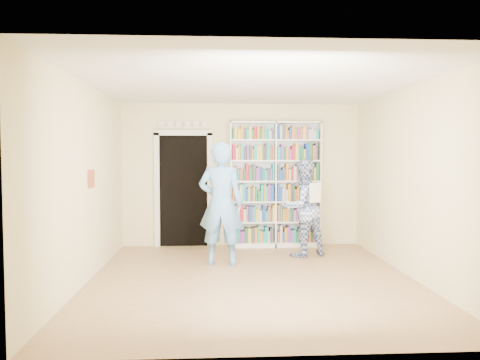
{
  "coord_description": "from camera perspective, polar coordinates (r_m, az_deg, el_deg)",
  "views": [
    {
      "loc": [
        -0.52,
        -6.4,
        1.72
      ],
      "look_at": [
        -0.12,
        0.9,
        1.34
      ],
      "focal_mm": 35.0,
      "sensor_mm": 36.0,
      "label": 1
    }
  ],
  "objects": [
    {
      "name": "floor",
      "position": [
        6.65,
        1.46,
        -12.01
      ],
      "size": [
        5.0,
        5.0,
        0.0
      ],
      "primitive_type": "plane",
      "color": "#9E704C",
      "rests_on": "ground"
    },
    {
      "name": "ceiling",
      "position": [
        6.5,
        1.5,
        11.66
      ],
      "size": [
        5.0,
        5.0,
        0.0
      ],
      "primitive_type": "plane",
      "rotation": [
        3.14,
        0.0,
        0.0
      ],
      "color": "white",
      "rests_on": "wall_back"
    },
    {
      "name": "wall_back",
      "position": [
        8.92,
        0.17,
        0.61
      ],
      "size": [
        4.5,
        0.0,
        4.5
      ],
      "primitive_type": "plane",
      "rotation": [
        1.57,
        0.0,
        0.0
      ],
      "color": "beige",
      "rests_on": "floor"
    },
    {
      "name": "wall_left",
      "position": [
        6.64,
        -18.26,
        -0.36
      ],
      "size": [
        0.0,
        5.0,
        5.0
      ],
      "primitive_type": "plane",
      "rotation": [
        1.57,
        0.0,
        1.57
      ],
      "color": "beige",
      "rests_on": "floor"
    },
    {
      "name": "wall_right",
      "position": [
        6.99,
        20.2,
        -0.24
      ],
      "size": [
        0.0,
        5.0,
        5.0
      ],
      "primitive_type": "plane",
      "rotation": [
        1.57,
        0.0,
        -1.57
      ],
      "color": "beige",
      "rests_on": "floor"
    },
    {
      "name": "bookshelf",
      "position": [
        8.84,
        4.29,
        -0.47
      ],
      "size": [
        1.71,
        0.32,
        2.35
      ],
      "rotation": [
        0.0,
        0.0,
        -0.32
      ],
      "color": "white",
      "rests_on": "floor"
    },
    {
      "name": "doorway",
      "position": [
        8.91,
        -6.9,
        -0.51
      ],
      "size": [
        1.1,
        0.08,
        2.43
      ],
      "color": "black",
      "rests_on": "floor"
    },
    {
      "name": "wall_art",
      "position": [
        6.83,
        -17.67,
        0.15
      ],
      "size": [
        0.03,
        0.25,
        0.25
      ],
      "primitive_type": "cube",
      "color": "brown",
      "rests_on": "wall_left"
    },
    {
      "name": "man_blue",
      "position": [
        7.37,
        -2.34,
        -2.9
      ],
      "size": [
        0.76,
        0.56,
        1.93
      ],
      "primitive_type": "imported",
      "rotation": [
        0.0,
        0.0,
        2.99
      ],
      "color": "#639EDC",
      "rests_on": "floor"
    },
    {
      "name": "man_plaid",
      "position": [
        8.07,
        7.67,
        -3.37
      ],
      "size": [
        0.99,
        0.89,
        1.66
      ],
      "primitive_type": "imported",
      "rotation": [
        0.0,
        0.0,
        3.53
      ],
      "color": "#304E93",
      "rests_on": "floor"
    },
    {
      "name": "paper_sheet",
      "position": [
        7.82,
        9.13,
        -1.53
      ],
      "size": [
        0.21,
        0.12,
        0.33
      ],
      "primitive_type": "cube",
      "rotation": [
        0.0,
        0.0,
        0.48
      ],
      "color": "white",
      "rests_on": "man_plaid"
    }
  ]
}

